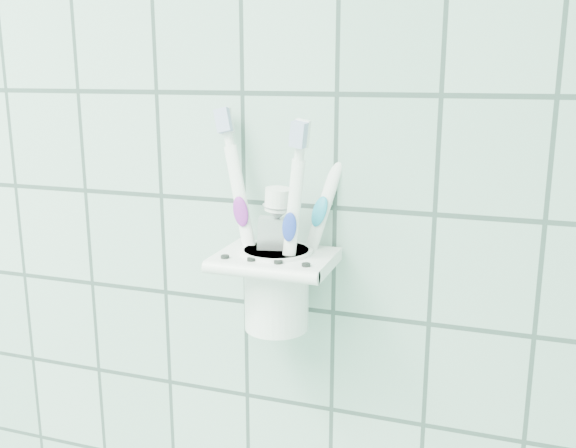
% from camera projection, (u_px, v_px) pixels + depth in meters
% --- Properties ---
extents(holder_bracket, '(0.11, 0.10, 0.03)m').
position_uv_depth(holder_bracket, '(276.00, 261.00, 0.63)').
color(holder_bracket, white).
rests_on(holder_bracket, wall_back).
extents(cup, '(0.07, 0.07, 0.08)m').
position_uv_depth(cup, '(277.00, 285.00, 0.64)').
color(cup, white).
rests_on(cup, holder_bracket).
extents(toothbrush_pink, '(0.06, 0.04, 0.22)m').
position_uv_depth(toothbrush_pink, '(261.00, 214.00, 0.62)').
color(toothbrush_pink, white).
rests_on(toothbrush_pink, cup).
extents(toothbrush_blue, '(0.06, 0.06, 0.22)m').
position_uv_depth(toothbrush_blue, '(288.00, 212.00, 0.63)').
color(toothbrush_blue, white).
rests_on(toothbrush_blue, cup).
extents(toothbrush_orange, '(0.04, 0.03, 0.21)m').
position_uv_depth(toothbrush_orange, '(282.00, 222.00, 0.62)').
color(toothbrush_orange, white).
rests_on(toothbrush_orange, cup).
extents(toothpaste_tube, '(0.04, 0.04, 0.14)m').
position_uv_depth(toothpaste_tube, '(272.00, 244.00, 0.64)').
color(toothpaste_tube, silver).
rests_on(toothpaste_tube, cup).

